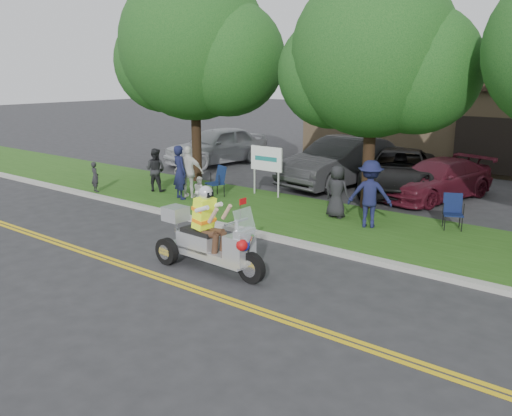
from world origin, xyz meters
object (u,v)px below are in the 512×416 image
Objects in this scene: spectator_adult_right at (189,172)px; parked_car_right at (437,179)px; spectator_adult_left at (180,172)px; parked_car_left at (342,162)px; lawn_chair_a at (218,179)px; lawn_chair_b at (453,209)px; spectator_adult_mid at (155,170)px; parked_car_far_left at (217,145)px; trike_scooter at (208,241)px; parked_car_mid at (399,171)px.

parked_car_right is at bearing -164.33° from spectator_adult_right.
spectator_adult_left is 6.24m from parked_car_left.
lawn_chair_a is 7.50m from lawn_chair_b.
parked_car_right is at bearing -163.68° from spectator_adult_mid.
parked_car_far_left is at bearing 150.82° from lawn_chair_a.
spectator_adult_left is 1.17× the size of spectator_adult_mid.
spectator_adult_mid is at bearing 148.75° from trike_scooter.
spectator_adult_mid reaches higher than parked_car_mid.
lawn_chair_a is at bearing -151.90° from parked_car_mid.
trike_scooter is 6.84m from lawn_chair_b.
parked_car_mid is at bearing -175.63° from parked_car_right.
trike_scooter is 1.66× the size of spectator_adult_right.
parked_car_far_left is 10.47m from parked_car_right.
parked_car_right is (3.60, 0.02, -0.23)m from parked_car_left.
parked_car_far_left is (-4.04, 6.24, -0.12)m from spectator_adult_left.
lawn_chair_b is 6.38m from parked_car_left.
parked_car_right reaches higher than lawn_chair_a.
lawn_chair_a is at bearing 132.46° from trike_scooter.
spectator_adult_right reaches higher than parked_car_far_left.
parked_car_left is at bearing -146.79° from spectator_adult_mid.
lawn_chair_b is at bearing -146.91° from spectator_adult_left.
parked_car_mid is (-3.19, 3.80, 0.11)m from lawn_chair_b.
spectator_adult_mid is at bearing 164.23° from lawn_chair_b.
parked_car_left is at bearing -141.55° from spectator_adult_right.
parked_car_left is at bearing 3.17° from parked_car_far_left.
spectator_adult_mid is (-1.52, 0.29, -0.13)m from spectator_adult_left.
spectator_adult_right is at bearing -111.89° from lawn_chair_a.
spectator_adult_mid reaches higher than lawn_chair_a.
trike_scooter is at bearing -68.71° from parked_car_left.
parked_car_left is at bearing 167.45° from parked_car_mid.
parked_car_left is (2.72, 5.26, -0.06)m from spectator_adult_right.
lawn_chair_a is 0.58× the size of spectator_adult_left.
spectator_adult_left is 0.35× the size of parked_car_far_left.
spectator_adult_left reaches higher than spectator_adult_right.
spectator_adult_right reaches higher than parked_car_left.
spectator_adult_left is at bearing 143.45° from trike_scooter.
spectator_adult_mid reaches higher than lawn_chair_b.
parked_car_left reaches higher than parked_car_mid.
parked_car_far_left is 6.89m from parked_car_left.
lawn_chair_b is (7.43, 1.03, -0.05)m from lawn_chair_a.
parked_car_right is (10.45, -0.65, -0.20)m from parked_car_far_left.
spectator_adult_right is 0.37× the size of parked_car_right.
spectator_adult_left is 1.03× the size of spectator_adult_right.
parked_car_mid is at bearing 6.43° from parked_car_far_left.
parked_car_right is (6.41, 5.59, -0.32)m from spectator_adult_left.
trike_scooter is 9.69m from parked_car_right.
parked_car_left is at bearing 83.51° from lawn_chair_a.
lawn_chair_a is 1.30m from spectator_adult_left.
parked_car_left reaches higher than parked_car_far_left.
lawn_chair_b is (3.16, 6.07, -0.02)m from trike_scooter.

